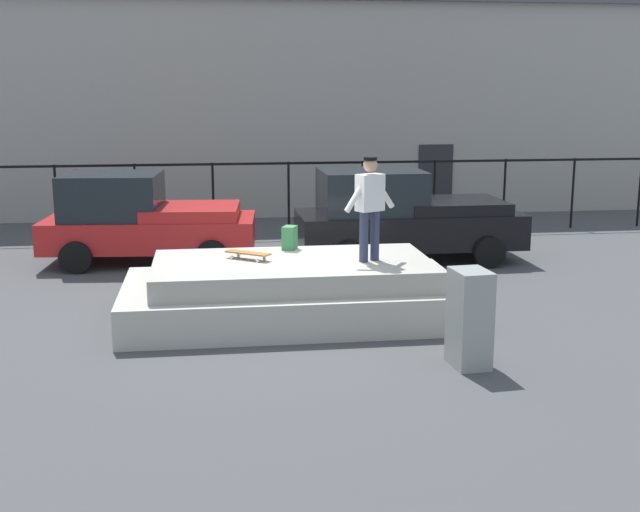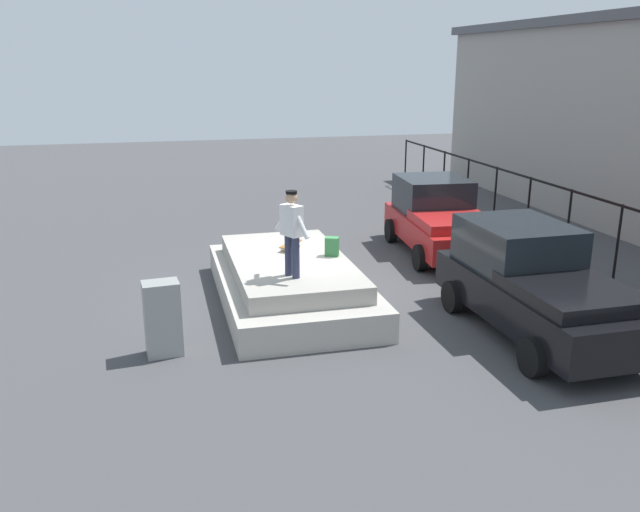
% 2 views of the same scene
% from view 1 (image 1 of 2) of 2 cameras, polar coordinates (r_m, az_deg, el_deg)
% --- Properties ---
extents(ground_plane, '(60.00, 60.00, 0.00)m').
position_cam_1_polar(ground_plane, '(13.06, -3.06, -4.28)').
color(ground_plane, '#424244').
extents(concrete_ledge, '(5.33, 2.83, 0.93)m').
position_cam_1_polar(concrete_ledge, '(12.92, -1.93, -2.50)').
color(concrete_ledge, '#ADA89E').
rests_on(concrete_ledge, ground_plane).
extents(skateboarder, '(0.90, 0.52, 1.63)m').
position_cam_1_polar(skateboarder, '(12.63, 3.52, 3.83)').
color(skateboarder, '#2D334C').
rests_on(skateboarder, concrete_ledge).
extents(skateboard, '(0.73, 0.62, 0.12)m').
position_cam_1_polar(skateboard, '(12.90, -5.09, 0.19)').
color(skateboard, brown).
rests_on(skateboard, concrete_ledge).
extents(backpack, '(0.29, 0.34, 0.40)m').
position_cam_1_polar(backpack, '(13.64, -2.15, 1.29)').
color(backpack, '#33723F').
rests_on(backpack, concrete_ledge).
extents(car_red_pickup_near, '(4.44, 2.40, 1.87)m').
position_cam_1_polar(car_red_pickup_near, '(17.24, -12.40, 2.54)').
color(car_red_pickup_near, '#B21E1E').
rests_on(car_red_pickup_near, ground_plane).
extents(car_black_pickup_mid, '(4.67, 2.13, 1.93)m').
position_cam_1_polar(car_black_pickup_mid, '(17.11, 5.72, 2.79)').
color(car_black_pickup_mid, black).
rests_on(car_black_pickup_mid, ground_plane).
extents(utility_box, '(0.49, 0.64, 1.30)m').
position_cam_1_polar(utility_box, '(10.81, 10.46, -4.33)').
color(utility_box, gray).
rests_on(utility_box, ground_plane).
extents(fence_row, '(24.06, 0.06, 1.81)m').
position_cam_1_polar(fence_row, '(19.94, -4.87, 4.96)').
color(fence_row, black).
rests_on(fence_row, ground_plane).
extents(warehouse_building, '(27.55, 7.15, 6.19)m').
position_cam_1_polar(warehouse_building, '(25.91, -5.68, 10.66)').
color(warehouse_building, gray).
rests_on(warehouse_building, ground_plane).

